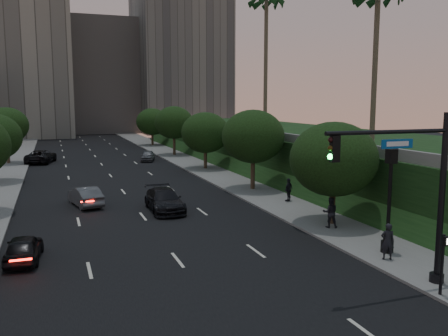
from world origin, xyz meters
name	(u,v)px	position (x,y,z in m)	size (l,w,h in m)	color
ground	(211,303)	(0.00, 0.00, 0.00)	(160.00, 160.00, 0.00)	black
road_surface	(113,179)	(0.00, 30.00, 0.01)	(16.00, 140.00, 0.02)	black
sidewalk_right	(214,173)	(10.25, 30.00, 0.07)	(4.50, 140.00, 0.15)	slate
embankment	(323,152)	(22.00, 28.00, 2.00)	(18.00, 90.00, 4.00)	black
parapet_wall	(251,132)	(13.50, 28.00, 4.35)	(0.35, 90.00, 0.70)	slate
office_block_left	(3,58)	(-14.00, 92.00, 16.00)	(26.00, 20.00, 32.00)	gray
office_block_mid	(100,77)	(6.00, 102.00, 13.00)	(22.00, 18.00, 26.00)	#A49C96
office_block_right	(179,56)	(24.00, 96.00, 18.00)	(20.00, 22.00, 36.00)	slate
tree_right_a	(334,159)	(10.30, 8.00, 4.02)	(5.20, 5.20, 6.24)	#38281C
tree_right_b	(253,137)	(10.30, 20.00, 4.52)	(5.20, 5.20, 6.74)	#38281C
tree_right_c	(205,133)	(10.30, 33.00, 4.02)	(5.20, 5.20, 6.24)	#38281C
tree_right_d	(174,123)	(10.30, 47.00, 4.52)	(5.20, 5.20, 6.74)	#38281C
tree_right_e	(152,122)	(10.30, 62.00, 4.02)	(5.20, 5.20, 6.24)	#38281C
tree_left_d	(6,126)	(-10.30, 45.00, 4.58)	(5.00, 5.00, 6.71)	#38281C
palm_far	(266,0)	(16.00, 30.00, 17.64)	(3.20, 3.20, 15.50)	#4C4233
traffic_signal_mast	(420,199)	(8.05, -1.52, 3.67)	(5.68, 0.56, 7.00)	black
street_lamp	(389,202)	(9.78, 2.33, 2.63)	(0.64, 0.64, 5.62)	black
pedestrian_signal	(444,259)	(8.32, -2.62, 1.57)	(0.30, 0.33, 2.50)	black
sedan_near_left	(23,248)	(-6.78, 7.33, 0.64)	(1.51, 3.76, 1.28)	black
sedan_mid_left	(85,196)	(-3.27, 18.58, 0.71)	(1.49, 4.28, 1.41)	#4C4F52
sedan_far_left	(41,156)	(-6.69, 44.84, 0.80)	(2.65, 5.75, 1.60)	black
sedan_near_right	(164,200)	(1.68, 15.11, 0.75)	(2.10, 5.17, 1.50)	black
sedan_far_right	(148,156)	(5.74, 42.35, 0.66)	(1.57, 3.90, 1.33)	#54575B
pedestrian_a	(388,241)	(9.07, 1.45, 1.01)	(0.62, 0.41, 1.71)	black
pedestrian_b	(330,212)	(9.65, 7.17, 1.04)	(0.87, 0.68, 1.79)	black
pedestrian_c	(289,190)	(10.78, 14.48, 1.00)	(1.00, 0.42, 1.71)	black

